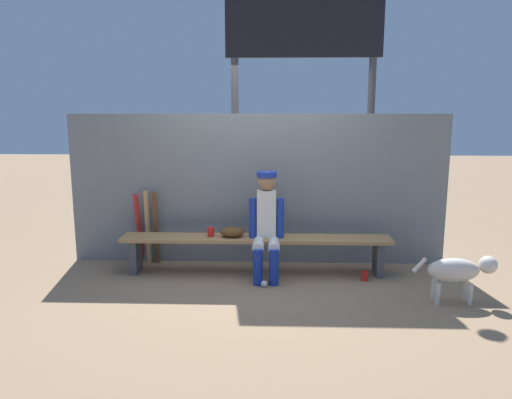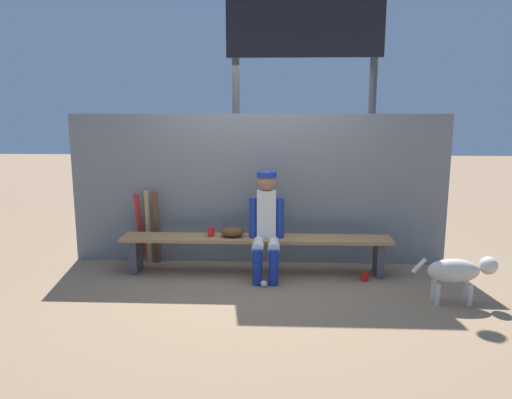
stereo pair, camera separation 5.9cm
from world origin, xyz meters
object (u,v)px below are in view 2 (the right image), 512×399
(cup_on_ground, at_px, (365,276))
(player_seated, at_px, (266,222))
(bat_wood_tan, at_px, (148,227))
(baseball_glove, at_px, (232,232))
(scoreboard, at_px, (309,62))
(dog, at_px, (459,271))
(cup_on_bench, at_px, (211,232))
(dugout_bench, at_px, (256,244))
(bat_wood_dark, at_px, (157,228))
(baseball, at_px, (264,284))
(bat_aluminum_red, at_px, (140,228))

(cup_on_ground, bearing_deg, player_seated, 175.08)
(bat_wood_tan, distance_m, cup_on_ground, 2.72)
(baseball_glove, height_order, scoreboard, scoreboard)
(cup_on_ground, height_order, dog, dog)
(cup_on_bench, bearing_deg, dugout_bench, -0.67)
(bat_wood_dark, bearing_deg, cup_on_bench, -22.84)
(baseball, height_order, dog, dog)
(scoreboard, bearing_deg, baseball, -109.50)
(player_seated, distance_m, dog, 2.10)
(bat_wood_dark, distance_m, baseball, 1.63)
(bat_wood_dark, height_order, cup_on_ground, bat_wood_dark)
(bat_aluminum_red, height_order, dog, bat_aluminum_red)
(baseball_glove, xyz_separation_m, bat_aluminum_red, (-1.21, 0.37, -0.06))
(bat_wood_tan, bearing_deg, scoreboard, 20.11)
(dog, bearing_deg, scoreboard, 126.74)
(bat_wood_dark, distance_m, dog, 3.52)
(bat_wood_dark, xyz_separation_m, dog, (3.34, -1.12, -0.13))
(bat_aluminum_red, bearing_deg, baseball_glove, -16.87)
(bat_aluminum_red, relative_size, baseball, 12.32)
(player_seated, height_order, cup_on_bench, player_seated)
(bat_wood_tan, xyz_separation_m, cup_on_bench, (0.84, -0.34, 0.03))
(baseball_glove, relative_size, bat_wood_tan, 0.30)
(baseball, bearing_deg, bat_aluminum_red, 152.91)
(dugout_bench, height_order, cup_on_ground, dugout_bench)
(baseball_glove, distance_m, bat_aluminum_red, 1.26)
(bat_wood_dark, bearing_deg, scoreboard, 22.17)
(dog, bearing_deg, baseball_glove, 161.08)
(baseball_glove, xyz_separation_m, cup_on_ground, (1.53, -0.20, -0.45))
(scoreboard, bearing_deg, cup_on_ground, -65.25)
(bat_wood_tan, relative_size, scoreboard, 0.26)
(bat_wood_dark, relative_size, baseball, 12.55)
(dugout_bench, relative_size, dog, 3.77)
(player_seated, distance_m, cup_on_ground, 1.28)
(bat_aluminum_red, height_order, cup_on_ground, bat_aluminum_red)
(baseball, bearing_deg, cup_on_bench, 144.49)
(bat_wood_dark, relative_size, bat_aluminum_red, 1.02)
(bat_wood_tan, xyz_separation_m, cup_on_ground, (2.63, -0.55, -0.41))
(cup_on_ground, bearing_deg, baseball_glove, 172.48)
(dugout_bench, bearing_deg, cup_on_bench, 179.33)
(dugout_bench, distance_m, baseball_glove, 0.32)
(dugout_bench, height_order, player_seated, player_seated)
(bat_aluminum_red, xyz_separation_m, dog, (3.57, -1.17, -0.12))
(bat_wood_tan, distance_m, bat_aluminum_red, 0.12)
(bat_wood_tan, bearing_deg, dog, -18.54)
(dugout_bench, xyz_separation_m, bat_aluminum_red, (-1.49, 0.37, 0.09))
(cup_on_ground, distance_m, dog, 1.06)
(bat_aluminum_red, distance_m, dog, 3.76)
(dugout_bench, distance_m, scoreboard, 2.52)
(baseball, bearing_deg, player_seated, 87.27)
(bat_aluminum_red, distance_m, baseball, 1.84)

